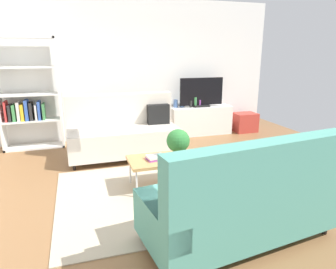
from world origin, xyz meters
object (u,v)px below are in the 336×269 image
Objects in this scene: coffee_table at (169,160)px; storage_trunk at (245,122)px; bookshelf at (28,99)px; vase_1 at (182,103)px; bottle_1 at (195,102)px; potted_plant at (178,142)px; bottle_0 at (191,104)px; tv at (201,93)px; table_book_0 at (156,158)px; bottle_2 at (200,103)px; couch_beige at (124,133)px; tv_console at (200,120)px; couch_green at (242,200)px; vase_0 at (176,104)px.

storage_trunk is (2.61, 2.33, -0.17)m from coffee_table.
bookshelf reaches higher than vase_1.
coffee_table is 4.99× the size of bottle_1.
bottle_0 is (1.14, 2.45, 0.06)m from potted_plant.
tv is 4.17× the size of table_book_0.
table_book_0 is (1.83, -2.46, -0.53)m from bookshelf.
bottle_2 is at bearing 0.00° from bottle_1.
tv_console is (1.90, 1.00, -0.12)m from couch_beige.
coffee_table is (-0.29, 1.42, -0.05)m from couch_green.
tv_console is at bearing 8.82° from bottle_0.
couch_beige reaches higher than vase_0.
table_book_0 is (-2.80, -2.34, 0.21)m from storage_trunk.
tv is at bearing -6.88° from vase_0.
vase_1 is (-0.43, 0.05, 0.41)m from tv_console.
bottle_0 is (-0.26, -0.04, 0.40)m from tv_console.
table_book_0 is at bearing 97.50° from couch_beige.
tv reaches higher than couch_beige.
coffee_table is 2.82m from bottle_2.
tv is at bearing -0.65° from bookshelf.
couch_green reaches higher than bottle_2.
vase_0 is at bearing 180.00° from vase_1.
bottle_0 is 0.11m from bottle_1.
tv_console is at bearing 90.00° from tv.
storage_trunk is at bearing 43.74° from potted_plant.
bottle_1 reaches higher than potted_plant.
couch_green is 4.00m from bottle_2.
table_book_0 is at bearing -53.28° from bookshelf.
bottle_1 reaches higher than storage_trunk.
storage_trunk is 3.65m from table_book_0.
bookshelf reaches higher than bottle_2.
couch_green is at bearing -107.70° from tv.
bookshelf is (-3.53, 0.04, 0.02)m from tv.
potted_plant is 1.71× the size of table_book_0.
couch_green is at bearing -107.27° from bottle_2.
couch_beige reaches higher than storage_trunk.
bookshelf is 3.11m from table_book_0.
storage_trunk is at bearing 41.66° from coffee_table.
tv_console is at bearing 15.08° from bottle_1.
table_book_0 is 2.81m from vase_1.
couch_beige is 2.12m from bottle_2.
tv_console is 0.67× the size of bookshelf.
tv_console is 0.71m from vase_0.
tv is 0.48× the size of bookshelf.
couch_beige is at bearing 96.23° from couch_green.
vase_0 is 0.55m from bottle_2.
bookshelf is at bearing 178.52° from storage_trunk.
bottle_1 is (0.28, -0.09, 0.02)m from vase_1.
storage_trunk is at bearing -5.10° from vase_0.
coffee_table is 2.86m from tv_console.
tv reaches higher than vase_0.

